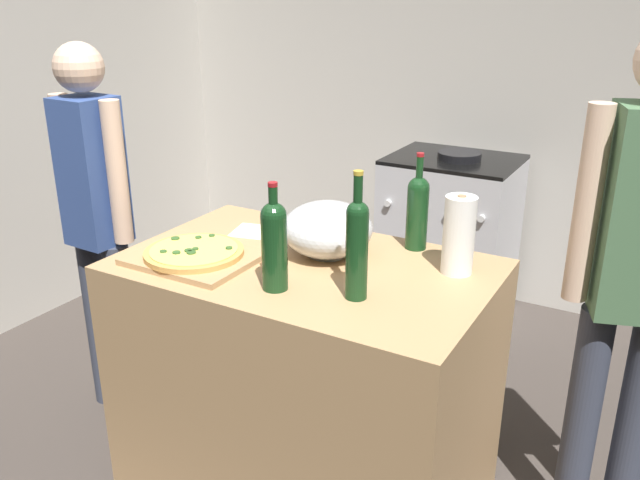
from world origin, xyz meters
The scene contains 15 objects.
ground_plane centered at (0.00, 1.29, -0.01)m, with size 4.68×3.19×0.02m, color #3F3833.
kitchen_wall_rear centered at (0.00, 2.64, 1.30)m, with size 4.68×0.10×2.60m, color #BCB7AD.
kitchen_wall_left centered at (-2.09, 1.29, 1.30)m, with size 0.10×3.19×2.60m, color #BCB7AD.
counter centered at (0.02, 0.58, 0.46)m, with size 1.22×0.77×0.92m, color tan.
cutting_board centered at (-0.31, 0.42, 0.93)m, with size 0.40×0.32×0.02m, color tan.
pizza centered at (-0.31, 0.42, 0.95)m, with size 0.33×0.33×0.03m.
mixing_bowl centered at (0.05, 0.68, 1.01)m, with size 0.31×0.31×0.19m.
paper_towel_roll centered at (0.48, 0.76, 1.04)m, with size 0.10×0.10×0.26m.
wine_bottle_dark centered at (0.29, 0.89, 1.06)m, with size 0.08×0.08×0.34m.
wine_bottle_amber centered at (0.04, 0.37, 1.07)m, with size 0.08×0.08×0.33m.
wine_bottle_green centered at (0.29, 0.43, 1.08)m, with size 0.07×0.07×0.38m.
recipe_sheet centered at (-0.27, 0.75, 0.92)m, with size 0.21×0.15×0.00m, color white.
stove centered at (-0.03, 2.24, 0.46)m, with size 0.68×0.58×0.96m.
person_in_stripes centered at (-0.99, 0.62, 0.90)m, with size 0.37×0.21×1.59m.
person_in_red centered at (0.99, 0.90, 0.99)m, with size 0.38×0.26×1.69m.
Camera 1 is at (1.07, -1.15, 1.77)m, focal length 37.18 mm.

